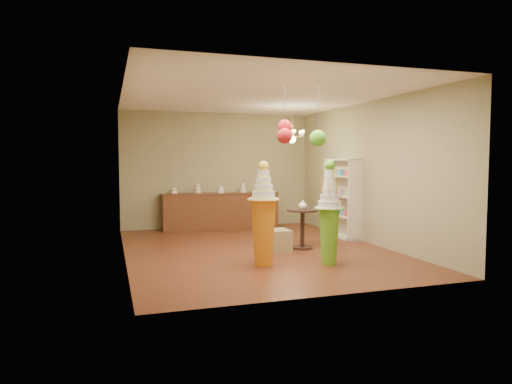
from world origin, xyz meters
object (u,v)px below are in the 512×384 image
object	(u,v)px
sideboard	(221,210)
round_table	(302,223)
pedestal_orange	(263,223)
pedestal_green	(329,223)

from	to	relation	value
sideboard	round_table	world-z (taller)	sideboard
sideboard	round_table	xyz separation A→B (m)	(0.91, -3.18, 0.03)
pedestal_orange	sideboard	distance (m)	4.32
round_table	pedestal_green	bearing A→B (deg)	-95.42
pedestal_green	sideboard	bearing A→B (deg)	99.63
pedestal_green	round_table	bearing A→B (deg)	84.58
pedestal_green	pedestal_orange	world-z (taller)	pedestal_green
sideboard	round_table	size ratio (longest dim) A/B	3.84
pedestal_green	sideboard	xyz separation A→B (m)	(-0.78, 4.59, -0.23)
sideboard	pedestal_green	bearing A→B (deg)	-80.37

